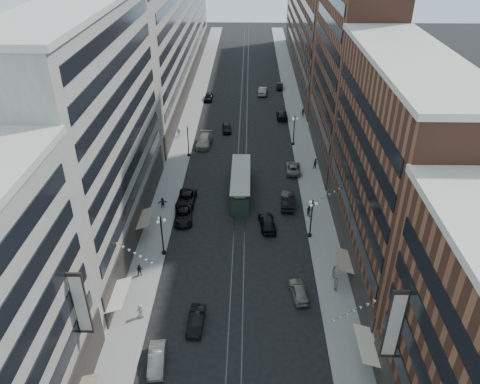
# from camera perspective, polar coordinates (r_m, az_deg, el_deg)

# --- Properties ---
(ground) EXTENTS (220.00, 220.00, 0.00)m
(ground) POSITION_cam_1_polar(r_m,az_deg,el_deg) (85.54, 0.31, 5.79)
(ground) COLOR black
(ground) RESTS_ON ground
(sidewalk_west) EXTENTS (4.00, 180.00, 0.15)m
(sidewalk_west) POSITION_cam_1_polar(r_m,az_deg,el_deg) (95.42, -6.28, 8.41)
(sidewalk_west) COLOR gray
(sidewalk_west) RESTS_ON ground
(sidewalk_east) EXTENTS (4.00, 180.00, 0.15)m
(sidewalk_east) POSITION_cam_1_polar(r_m,az_deg,el_deg) (95.16, 7.12, 8.29)
(sidewalk_east) COLOR gray
(sidewalk_east) RESTS_ON ground
(rail_west) EXTENTS (0.12, 180.00, 0.02)m
(rail_west) POSITION_cam_1_polar(r_m,az_deg,el_deg) (94.69, -0.02, 8.38)
(rail_west) COLOR #2D2D33
(rail_west) RESTS_ON ground
(rail_east) EXTENTS (0.12, 180.00, 0.02)m
(rail_east) POSITION_cam_1_polar(r_m,az_deg,el_deg) (94.67, 0.84, 8.37)
(rail_east) COLOR #2D2D33
(rail_east) RESTS_ON ground
(building_west_mid) EXTENTS (8.00, 36.00, 28.00)m
(building_west_mid) POSITION_cam_1_polar(r_m,az_deg,el_deg) (58.06, -17.25, 6.85)
(building_west_mid) COLOR #A49F92
(building_west_mid) RESTS_ON ground
(building_west_far) EXTENTS (8.00, 90.00, 26.00)m
(building_west_far) POSITION_cam_1_polar(r_m,az_deg,el_deg) (117.21, -8.20, 19.17)
(building_west_far) COLOR #A49F92
(building_west_far) RESTS_ON ground
(building_east_mid) EXTENTS (8.00, 30.00, 24.00)m
(building_east_mid) POSITION_cam_1_polar(r_m,az_deg,el_deg) (53.92, 18.16, 2.42)
(building_east_mid) COLOR brown
(building_east_mid) RESTS_ON ground
(building_east_tower) EXTENTS (8.00, 26.00, 42.00)m
(building_east_tower) POSITION_cam_1_polar(r_m,az_deg,el_deg) (76.66, 13.83, 18.56)
(building_east_tower) COLOR brown
(building_east_tower) RESTS_ON ground
(building_east_far) EXTENTS (8.00, 72.00, 24.00)m
(building_east_far) POSITION_cam_1_polar(r_m,az_deg,el_deg) (125.81, 8.92, 19.45)
(building_east_far) COLOR brown
(building_east_far) RESTS_ON ground
(lamppost_sw_far) EXTENTS (1.03, 1.14, 5.52)m
(lamppost_sw_far) POSITION_cam_1_polar(r_m,az_deg,el_deg) (57.25, -9.49, -5.09)
(lamppost_sw_far) COLOR black
(lamppost_sw_far) RESTS_ON sidewalk_west
(lamppost_sw_mid) EXTENTS (1.03, 1.14, 5.52)m
(lamppost_sw_mid) POSITION_cam_1_polar(r_m,az_deg,el_deg) (80.36, -6.36, 6.30)
(lamppost_sw_mid) COLOR black
(lamppost_sw_mid) RESTS_ON sidewalk_west
(lamppost_se_far) EXTENTS (1.03, 1.14, 5.52)m
(lamppost_se_far) POSITION_cam_1_polar(r_m,az_deg,el_deg) (60.12, 8.69, -3.07)
(lamppost_se_far) COLOR black
(lamppost_se_far) RESTS_ON sidewalk_east
(lamppost_se_mid) EXTENTS (1.03, 1.14, 5.52)m
(lamppost_se_mid) POSITION_cam_1_polar(r_m,az_deg,el_deg) (84.64, 6.61, 7.60)
(lamppost_se_mid) COLOR black
(lamppost_se_mid) RESTS_ON sidewalk_east
(streetcar) EXTENTS (2.79, 12.61, 3.49)m
(streetcar) POSITION_cam_1_polar(r_m,az_deg,el_deg) (69.47, 0.08, 0.93)
(streetcar) COLOR #203325
(streetcar) RESTS_ON ground
(car_1) EXTENTS (1.89, 4.37, 1.40)m
(car_1) POSITION_cam_1_polar(r_m,az_deg,el_deg) (46.77, -10.14, -19.45)
(car_1) COLOR slate
(car_1) RESTS_ON ground
(car_2) EXTENTS (2.90, 5.41, 1.45)m
(car_2) POSITION_cam_1_polar(r_m,az_deg,el_deg) (64.49, -6.91, -2.87)
(car_2) COLOR black
(car_2) RESTS_ON ground
(car_4) EXTENTS (2.26, 4.42, 1.44)m
(car_4) POSITION_cam_1_polar(r_m,az_deg,el_deg) (52.76, 7.17, -11.87)
(car_4) COLOR slate
(car_4) RESTS_ON ground
(car_5) EXTENTS (1.69, 4.36, 1.42)m
(car_5) POSITION_cam_1_polar(r_m,az_deg,el_deg) (49.52, -5.38, -15.31)
(car_5) COLOR black
(car_5) RESTS_ON ground
(pedestrian_1) EXTENTS (0.89, 0.59, 1.68)m
(pedestrian_1) POSITION_cam_1_polar(r_m,az_deg,el_deg) (50.90, -12.03, -13.97)
(pedestrian_1) COLOR #B1A393
(pedestrian_1) RESTS_ON sidewalk_west
(pedestrian_2) EXTENTS (0.84, 0.59, 1.56)m
(pedestrian_2) POSITION_cam_1_polar(r_m,az_deg,el_deg) (55.78, -12.11, -9.34)
(pedestrian_2) COLOR black
(pedestrian_2) RESTS_ON sidewalk_west
(pedestrian_4) EXTENTS (0.55, 1.00, 1.63)m
(pedestrian_4) POSITION_cam_1_polar(r_m,az_deg,el_deg) (55.42, 11.37, -9.51)
(pedestrian_4) COLOR #B5AE96
(pedestrian_4) RESTS_ON sidewalk_east
(car_7) EXTENTS (2.78, 5.63, 1.54)m
(car_7) POSITION_cam_1_polar(r_m,az_deg,el_deg) (67.99, -6.58, -0.86)
(car_7) COLOR black
(car_7) RESTS_ON ground
(car_8) EXTENTS (2.86, 6.25, 1.77)m
(car_8) POSITION_cam_1_polar(r_m,az_deg,el_deg) (85.24, -4.39, 6.26)
(car_8) COLOR slate
(car_8) RESTS_ON ground
(car_9) EXTENTS (1.90, 4.48, 1.51)m
(car_9) POSITION_cam_1_polar(r_m,az_deg,el_deg) (107.34, -3.86, 11.51)
(car_9) COLOR black
(car_9) RESTS_ON ground
(car_10) EXTENTS (2.20, 5.36, 1.73)m
(car_10) POSITION_cam_1_polar(r_m,az_deg,el_deg) (67.41, 5.82, -1.01)
(car_10) COLOR black
(car_10) RESTS_ON ground
(car_11) EXTENTS (2.47, 5.03, 1.37)m
(car_11) POSITION_cam_1_polar(r_m,az_deg,el_deg) (76.51, 6.50, 2.94)
(car_11) COLOR #66625A
(car_11) RESTS_ON ground
(car_12) EXTENTS (2.21, 5.31, 1.53)m
(car_12) POSITION_cam_1_polar(r_m,az_deg,el_deg) (97.32, 5.13, 9.37)
(car_12) COLOR black
(car_12) RESTS_ON ground
(car_13) EXTENTS (2.07, 4.32, 1.43)m
(car_13) POSITION_cam_1_polar(r_m,az_deg,el_deg) (90.72, -1.64, 7.80)
(car_13) COLOR black
(car_13) RESTS_ON ground
(car_14) EXTENTS (2.34, 5.37, 1.72)m
(car_14) POSITION_cam_1_polar(r_m,az_deg,el_deg) (110.78, 2.80, 12.22)
(car_14) COLOR gray
(car_14) RESTS_ON ground
(pedestrian_5) EXTENTS (1.45, 0.72, 1.50)m
(pedestrian_5) POSITION_cam_1_polar(r_m,az_deg,el_deg) (67.39, -9.42, -1.28)
(pedestrian_5) COLOR black
(pedestrian_5) RESTS_ON sidewalk_west
(pedestrian_6) EXTENTS (1.09, 0.78, 1.69)m
(pedestrian_6) POSITION_cam_1_polar(r_m,az_deg,el_deg) (88.94, -7.47, 7.25)
(pedestrian_6) COLOR #BFB29F
(pedestrian_6) RESTS_ON sidewalk_west
(pedestrian_7) EXTENTS (0.84, 0.93, 1.68)m
(pedestrian_7) POSITION_cam_1_polar(r_m,az_deg,el_deg) (65.29, 8.41, -2.24)
(pedestrian_7) COLOR black
(pedestrian_7) RESTS_ON sidewalk_east
(pedestrian_8) EXTENTS (0.70, 0.60, 1.61)m
(pedestrian_8) POSITION_cam_1_polar(r_m,az_deg,el_deg) (74.84, 7.47, 2.43)
(pedestrian_8) COLOR #B2A393
(pedestrian_8) RESTS_ON sidewalk_east
(pedestrian_9) EXTENTS (1.20, 0.62, 1.78)m
(pedestrian_9) POSITION_cam_1_polar(r_m,az_deg,el_deg) (97.95, 7.68, 9.53)
(pedestrian_9) COLOR black
(pedestrian_9) RESTS_ON sidewalk_east
(car_extra_0) EXTENTS (1.78, 4.35, 1.40)m
(car_extra_0) POSITION_cam_1_polar(r_m,az_deg,el_deg) (115.10, 4.86, 12.80)
(car_extra_0) COLOR black
(car_extra_0) RESTS_ON ground
(car_extra_1) EXTENTS (2.57, 5.16, 1.69)m
(car_extra_1) POSITION_cam_1_polar(r_m,az_deg,el_deg) (62.63, 3.34, -3.67)
(car_extra_1) COLOR black
(car_extra_1) RESTS_ON ground
(pedestrian_extra_0) EXTENTS (0.99, 0.80, 1.80)m
(pedestrian_extra_0) POSITION_cam_1_polar(r_m,az_deg,el_deg) (77.57, 9.22, 3.44)
(pedestrian_extra_0) COLOR black
(pedestrian_extra_0) RESTS_ON sidewalk_east
(pedestrian_extra_1) EXTENTS (0.68, 1.16, 1.85)m
(pedestrian_extra_1) POSITION_cam_1_polar(r_m,az_deg,el_deg) (53.73, 11.63, -10.91)
(pedestrian_extra_1) COLOR #BFB69E
(pedestrian_extra_1) RESTS_ON sidewalk_east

